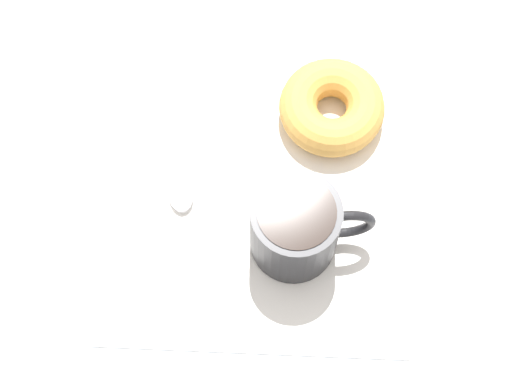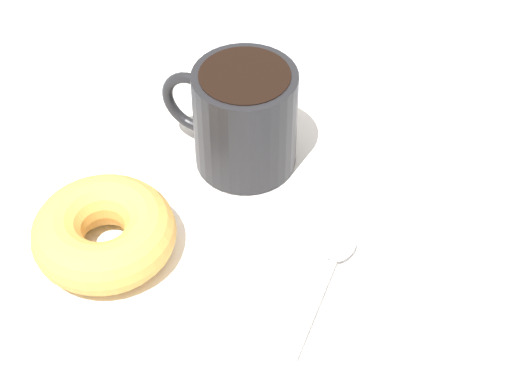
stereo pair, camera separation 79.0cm
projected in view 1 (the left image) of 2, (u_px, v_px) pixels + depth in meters
The scene contains 5 objects.
ground_plane at pixel (236, 205), 86.31cm from camera, with size 120.00×120.00×2.00cm, color #B2BCC6.
napkin at pixel (256, 200), 85.30cm from camera, with size 30.45×30.45×0.30cm, color white.
coffee_cup at pixel (297, 227), 79.23cm from camera, with size 8.34×11.78×8.98cm.
donut at pixel (332, 107), 86.63cm from camera, with size 10.77×10.77×3.91cm, color gold.
spoon at pixel (179, 180), 85.44cm from camera, with size 12.61×3.09×0.90cm.
Camera 1 is at (29.60, 1.20, 80.10)cm, focal length 60.00 mm.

